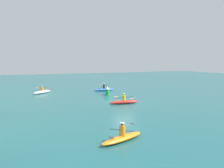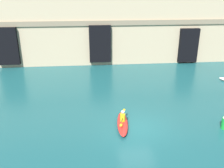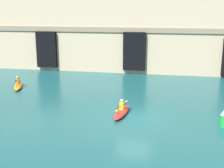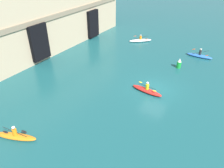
{
  "view_description": "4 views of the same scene",
  "coord_description": "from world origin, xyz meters",
  "px_view_note": "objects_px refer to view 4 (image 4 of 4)",
  "views": [
    {
      "loc": [
        -24.69,
        12.55,
        4.72
      ],
      "look_at": [
        -0.66,
        1.75,
        2.17
      ],
      "focal_mm": 40.0,
      "sensor_mm": 36.0,
      "label": 1
    },
    {
      "loc": [
        -3.07,
        -14.39,
        9.14
      ],
      "look_at": [
        -1.39,
        3.94,
        1.76
      ],
      "focal_mm": 40.0,
      "sensor_mm": 36.0,
      "label": 2
    },
    {
      "loc": [
        2.42,
        -20.58,
        7.63
      ],
      "look_at": [
        -1.99,
        2.04,
        1.86
      ],
      "focal_mm": 50.0,
      "sensor_mm": 36.0,
      "label": 3
    },
    {
      "loc": [
        -18.14,
        -6.33,
        12.22
      ],
      "look_at": [
        -2.76,
        3.48,
        0.9
      ],
      "focal_mm": 35.0,
      "sensor_mm": 36.0,
      "label": 4
    }
  ],
  "objects_px": {
    "kayak_red": "(147,90)",
    "kayak_white": "(140,40)",
    "kayak_orange": "(16,136)",
    "kayak_blue": "(200,56)",
    "marker_buoy": "(179,64)"
  },
  "relations": [
    {
      "from": "kayak_red",
      "to": "kayak_orange",
      "type": "height_order",
      "value": "kayak_red"
    },
    {
      "from": "kayak_blue",
      "to": "marker_buoy",
      "type": "distance_m",
      "value": 4.69
    },
    {
      "from": "kayak_red",
      "to": "marker_buoy",
      "type": "bearing_deg",
      "value": -92.78
    },
    {
      "from": "kayak_blue",
      "to": "kayak_red",
      "type": "xyz_separation_m",
      "value": [
        -11.36,
        2.35,
        0.01
      ]
    },
    {
      "from": "kayak_white",
      "to": "marker_buoy",
      "type": "xyz_separation_m",
      "value": [
        -5.38,
        -7.75,
        0.33
      ]
    },
    {
      "from": "kayak_orange",
      "to": "kayak_white",
      "type": "xyz_separation_m",
      "value": [
        23.29,
        1.05,
        0.02
      ]
    },
    {
      "from": "kayak_white",
      "to": "marker_buoy",
      "type": "height_order",
      "value": "marker_buoy"
    },
    {
      "from": "kayak_red",
      "to": "kayak_orange",
      "type": "distance_m",
      "value": 12.42
    },
    {
      "from": "kayak_red",
      "to": "kayak_white",
      "type": "height_order",
      "value": "kayak_red"
    },
    {
      "from": "kayak_orange",
      "to": "marker_buoy",
      "type": "bearing_deg",
      "value": 47.81
    },
    {
      "from": "kayak_orange",
      "to": "kayak_red",
      "type": "bearing_deg",
      "value": 40.97
    },
    {
      "from": "kayak_red",
      "to": "kayak_orange",
      "type": "relative_size",
      "value": 1.0
    },
    {
      "from": "kayak_white",
      "to": "kayak_blue",
      "type": "bearing_deg",
      "value": -47.78
    },
    {
      "from": "kayak_blue",
      "to": "kayak_white",
      "type": "relative_size",
      "value": 1.04
    },
    {
      "from": "kayak_red",
      "to": "kayak_white",
      "type": "distance_m",
      "value": 14.0
    }
  ]
}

